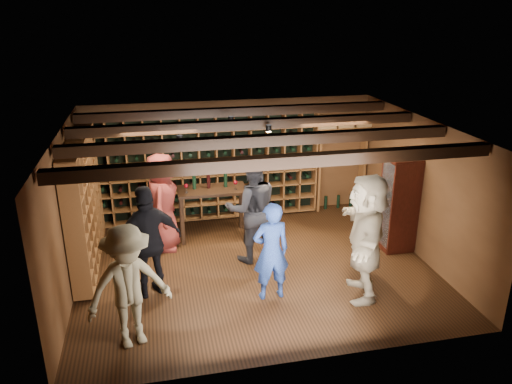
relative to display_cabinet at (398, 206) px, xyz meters
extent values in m
plane|color=#331C0E|center=(-2.71, -0.20, -0.86)|extent=(6.00, 6.00, 0.00)
plane|color=brown|center=(-2.71, 2.30, 0.39)|extent=(6.00, 0.00, 6.00)
plane|color=brown|center=(-2.71, -2.70, 0.39)|extent=(6.00, 0.00, 6.00)
plane|color=brown|center=(-5.71, -0.20, 0.39)|extent=(0.00, 5.00, 5.00)
plane|color=brown|center=(0.29, -0.20, 0.39)|extent=(0.00, 5.00, 5.00)
plane|color=black|center=(-2.71, -0.20, 1.64)|extent=(6.00, 6.00, 0.00)
cube|color=black|center=(-2.71, -1.80, 1.56)|extent=(5.90, 0.18, 0.16)
cube|color=black|center=(-2.71, -0.70, 1.56)|extent=(5.90, 0.18, 0.16)
cube|color=black|center=(-2.71, 0.40, 1.56)|extent=(5.90, 0.18, 0.16)
cube|color=black|center=(-2.71, 1.50, 1.56)|extent=(5.90, 0.18, 0.16)
cylinder|color=black|center=(-3.91, -0.20, 1.53)|extent=(0.10, 0.10, 0.10)
cylinder|color=black|center=(-2.41, 0.20, 1.53)|extent=(0.10, 0.10, 0.10)
cylinder|color=black|center=(-1.31, -0.50, 1.53)|extent=(0.10, 0.10, 0.10)
cylinder|color=black|center=(-2.91, 1.00, 1.53)|extent=(0.10, 0.10, 0.10)
cube|color=brown|center=(-3.24, 2.13, 0.29)|extent=(4.65, 0.30, 2.20)
cube|color=black|center=(-3.24, 2.13, 0.29)|extent=(4.56, 0.02, 2.16)
cube|color=brown|center=(-5.54, 0.62, 0.29)|extent=(0.30, 2.65, 2.20)
cube|color=black|center=(-5.54, 0.62, 0.29)|extent=(0.29, 0.02, 2.16)
cube|color=brown|center=(-0.31, 2.12, 0.99)|extent=(1.15, 0.32, 0.04)
cube|color=brown|center=(0.21, 2.12, 0.07)|extent=(0.05, 0.28, 1.85)
cube|color=brown|center=(-0.83, 2.12, 0.07)|extent=(0.05, 0.28, 1.85)
cube|color=tan|center=(-0.71, 2.12, 1.11)|extent=(0.40, 0.30, 0.20)
cube|color=tan|center=(-0.26, 2.12, 1.11)|extent=(0.40, 0.30, 0.20)
cube|color=tan|center=(0.09, 2.12, 1.11)|extent=(0.40, 0.30, 0.20)
cube|color=#39110B|center=(0.01, 0.00, -0.81)|extent=(0.55, 0.50, 0.10)
cube|color=#39110B|center=(0.01, 0.00, 0.04)|extent=(0.55, 0.50, 1.70)
cube|color=white|center=(-0.25, 0.00, 0.04)|extent=(0.01, 0.46, 1.60)
cube|color=#39110B|center=(0.01, 0.00, 0.04)|extent=(0.50, 0.44, 0.02)
sphere|color=#59260C|center=(-0.01, 0.00, 0.14)|extent=(0.18, 0.18, 0.18)
imported|color=navy|center=(-2.68, -1.13, -0.06)|extent=(0.60, 0.42, 1.58)
imported|color=black|center=(-2.72, 0.15, 0.12)|extent=(0.95, 0.74, 1.95)
imported|color=maroon|center=(-4.23, 0.93, 0.07)|extent=(0.74, 1.00, 1.85)
imported|color=black|center=(-4.49, -0.64, 0.05)|extent=(1.15, 0.80, 1.81)
imported|color=#7D7656|center=(-4.77, -1.86, 0.01)|extent=(1.27, 0.96, 1.74)
imported|color=tan|center=(-1.26, -1.37, 0.15)|extent=(1.10, 1.96, 2.01)
cube|color=black|center=(-3.27, 1.26, 0.11)|extent=(1.33, 0.68, 0.06)
cube|color=black|center=(-3.88, 0.99, -0.38)|extent=(0.07, 0.07, 0.95)
cube|color=black|center=(-2.67, 0.97, -0.38)|extent=(0.07, 0.07, 0.95)
cube|color=black|center=(-3.87, 1.54, -0.38)|extent=(0.07, 0.07, 0.95)
cube|color=black|center=(-2.66, 1.53, -0.38)|extent=(0.07, 0.07, 0.95)
cylinder|color=black|center=(-3.60, 1.32, 0.28)|extent=(0.07, 0.07, 0.28)
cylinder|color=black|center=(-3.33, 1.32, 0.28)|extent=(0.07, 0.07, 0.28)
cylinder|color=black|center=(-3.00, 1.31, 0.28)|extent=(0.07, 0.07, 0.28)
camera|label=1|loc=(-4.34, -7.72, 3.45)|focal=35.00mm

